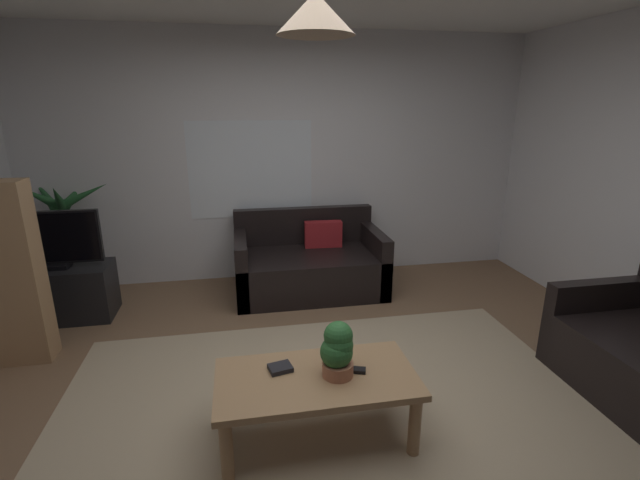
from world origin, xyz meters
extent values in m
cube|color=brown|center=(0.00, 0.00, -0.01)|extent=(5.42, 4.84, 0.02)
cube|color=tan|center=(0.00, -0.20, 0.00)|extent=(3.52, 2.66, 0.01)
cube|color=silver|center=(0.00, 2.45, 1.33)|extent=(5.54, 0.06, 2.65)
cube|color=white|center=(-0.37, 2.42, 1.23)|extent=(1.32, 0.01, 1.03)
cube|color=black|center=(0.18, 1.87, 0.21)|extent=(1.52, 0.90, 0.42)
cube|color=black|center=(0.18, 2.26, 0.62)|extent=(1.52, 0.12, 0.40)
cube|color=black|center=(-0.52, 1.87, 0.32)|extent=(0.12, 0.90, 0.64)
cube|color=black|center=(0.88, 1.87, 0.32)|extent=(0.12, 0.90, 0.64)
cube|color=maroon|center=(0.37, 2.08, 0.56)|extent=(0.41, 0.14, 0.28)
cube|color=black|center=(2.16, 0.20, 0.32)|extent=(0.90, 0.12, 0.64)
cube|color=#A87F56|center=(-0.13, -0.28, 0.40)|extent=(1.15, 0.59, 0.04)
cylinder|color=#A87F56|center=(-0.64, -0.51, 0.19)|extent=(0.07, 0.07, 0.38)
cylinder|color=#A87F56|center=(0.39, -0.51, 0.19)|extent=(0.07, 0.07, 0.38)
cylinder|color=#A87F56|center=(-0.64, -0.04, 0.19)|extent=(0.07, 0.07, 0.38)
cylinder|color=#A87F56|center=(0.39, -0.04, 0.19)|extent=(0.07, 0.07, 0.38)
cube|color=black|center=(-0.33, -0.18, 0.43)|extent=(0.15, 0.13, 0.03)
cube|color=black|center=(0.08, -0.27, 0.43)|extent=(0.17, 0.10, 0.02)
cylinder|color=#B77051|center=(-0.01, -0.29, 0.46)|extent=(0.18, 0.18, 0.08)
sphere|color=#2D6B33|center=(-0.01, -0.28, 0.56)|extent=(0.19, 0.19, 0.19)
sphere|color=#2D6B33|center=(0.00, -0.28, 0.60)|extent=(0.17, 0.17, 0.17)
sphere|color=#2D6B33|center=(0.00, -0.27, 0.65)|extent=(0.17, 0.17, 0.17)
cube|color=black|center=(-2.16, 1.67, 0.25)|extent=(0.90, 0.44, 0.50)
cube|color=black|center=(-2.16, 1.65, 0.79)|extent=(0.84, 0.05, 0.47)
cube|color=black|center=(-2.16, 1.63, 0.79)|extent=(0.80, 0.00, 0.43)
cube|color=black|center=(-2.16, 1.65, 0.52)|extent=(0.24, 0.16, 0.04)
cylinder|color=brown|center=(-2.23, 2.21, 0.15)|extent=(0.32, 0.32, 0.30)
cylinder|color=brown|center=(-2.23, 2.21, 0.62)|extent=(0.05, 0.05, 0.65)
cone|color=#235B2D|center=(-2.01, 2.20, 1.05)|extent=(0.50, 0.11, 0.30)
cone|color=#235B2D|center=(-2.16, 2.43, 1.03)|extent=(0.20, 0.49, 0.29)
cone|color=#235B2D|center=(-2.43, 2.37, 1.05)|extent=(0.42, 0.45, 0.36)
cone|color=#235B2D|center=(-2.38, 2.11, 1.07)|extent=(0.37, 0.30, 0.35)
cone|color=#235B2D|center=(-2.19, 2.05, 1.07)|extent=(0.18, 0.37, 0.34)
cone|color=tan|center=(-0.13, -0.28, 2.30)|extent=(0.36, 0.36, 0.18)
camera|label=1|loc=(-0.51, -2.45, 1.91)|focal=25.00mm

